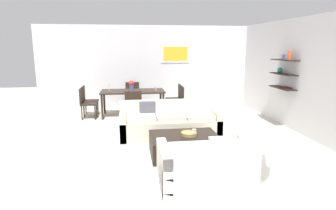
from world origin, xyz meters
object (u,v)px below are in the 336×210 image
loveseat_white (209,165)px  dining_chair_right_far (176,97)px  dining_chair_head (133,94)px  dining_chair_right_near (178,99)px  dining_table (133,93)px  dining_chair_left_near (86,101)px  coffee_table (184,145)px  decorative_bowl (189,133)px  candle_jar (194,131)px  wine_glass_right_far (155,86)px  wine_glass_right_near (156,87)px  dining_chair_left_far (88,99)px  sofa_beige (169,123)px  dining_chair_foot (133,104)px  wine_glass_left_far (109,86)px  centerpiece_vase (131,85)px

loveseat_white → dining_chair_right_far: size_ratio=1.69×
dining_chair_head → dining_chair_right_near: (1.33, -1.04, 0.00)m
dining_table → dining_chair_left_near: dining_chair_left_near is taller
coffee_table → decorative_bowl: bearing=7.6°
dining_table → dining_chair_head: (0.00, 0.84, -0.17)m
candle_jar → dining_table: bearing=109.9°
loveseat_white → wine_glass_right_far: (-0.39, 4.60, 0.57)m
wine_glass_right_near → loveseat_white: bearing=-85.0°
dining_chair_left_far → dining_chair_right_far: size_ratio=1.00×
sofa_beige → candle_jar: (0.34, -1.09, 0.13)m
loveseat_white → dining_chair_head: (-1.07, 5.33, 0.21)m
dining_table → dining_chair_right_far: dining_chair_right_far is taller
coffee_table → dining_chair_foot: (-0.92, 2.45, 0.31)m
decorative_bowl → wine_glass_right_near: wine_glass_right_near is taller
wine_glass_right_near → wine_glass_left_far: bearing=171.1°
dining_chair_head → loveseat_white: bearing=-78.6°
loveseat_white → dining_chair_foot: (-1.07, 3.65, 0.21)m
loveseat_white → dining_table: 4.64m
dining_chair_right_far → wine_glass_right_far: (-0.65, -0.09, 0.36)m
dining_chair_right_near → wine_glass_right_far: (-0.65, 0.30, 0.36)m
coffee_table → dining_chair_foot: 2.64m
dining_table → coffee_table: bearing=-74.3°
candle_jar → centerpiece_vase: (-1.17, 3.10, 0.51)m
sofa_beige → wine_glass_right_near: wine_glass_right_near is taller
dining_chair_head → dining_chair_right_near: bearing=-37.9°
dining_chair_foot → wine_glass_right_near: 1.07m
sofa_beige → coffee_table: sofa_beige is taller
dining_chair_left_far → dining_chair_right_near: (2.67, -0.39, 0.00)m
dining_chair_foot → loveseat_white: bearing=-73.6°
dining_chair_head → dining_chair_left_near: size_ratio=1.00×
wine_glass_right_near → candle_jar: bearing=-81.5°
wine_glass_right_far → centerpiece_vase: 0.74m
sofa_beige → dining_chair_right_far: (0.53, 2.26, 0.21)m
coffee_table → wine_glass_right_far: wine_glass_right_far is taller
dining_chair_right_far → dining_chair_left_near: bearing=-171.7°
dining_table → wine_glass_left_far: size_ratio=10.82×
wine_glass_right_far → dining_table: bearing=-171.1°
dining_chair_left_far → wine_glass_left_far: size_ratio=5.14×
dining_chair_head → wine_glass_left_far: size_ratio=5.14×
sofa_beige → dining_chair_right_far: dining_chair_right_far is taller
dining_chair_left_far → wine_glass_left_far: 0.75m
dining_chair_foot → wine_glass_right_far: size_ratio=5.70×
dining_chair_left_far → dining_chair_right_far: same height
dining_chair_left_far → wine_glass_right_near: (2.02, -0.30, 0.36)m
coffee_table → candle_jar: candle_jar is taller
dining_chair_head → wine_glass_right_near: (0.69, -0.95, 0.36)m
dining_chair_left_near → loveseat_white: bearing=-60.8°
coffee_table → dining_chair_foot: bearing=110.6°
dining_chair_right_far → dining_chair_foot: same height
sofa_beige → dining_chair_right_far: size_ratio=2.56×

